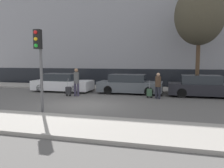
% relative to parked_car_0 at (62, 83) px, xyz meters
% --- Properties ---
extents(ground_plane, '(80.00, 80.00, 0.00)m').
position_rel_parked_car_0_xyz_m(ground_plane, '(3.46, -4.46, -0.64)').
color(ground_plane, '#565451').
extents(sidewalk_near, '(28.00, 2.50, 0.12)m').
position_rel_parked_car_0_xyz_m(sidewalk_near, '(3.46, -8.21, -0.58)').
color(sidewalk_near, gray).
rests_on(sidewalk_near, ground_plane).
extents(sidewalk_far, '(28.00, 3.00, 0.12)m').
position_rel_parked_car_0_xyz_m(sidewalk_far, '(3.46, 2.54, -0.58)').
color(sidewalk_far, gray).
rests_on(sidewalk_far, ground_plane).
extents(building_facade, '(28.00, 2.14, 12.70)m').
position_rel_parked_car_0_xyz_m(building_facade, '(3.46, 5.78, 5.69)').
color(building_facade, gray).
rests_on(building_facade, ground_plane).
extents(parked_car_0, '(4.42, 1.90, 1.36)m').
position_rel_parked_car_0_xyz_m(parked_car_0, '(0.00, 0.00, 0.00)').
color(parked_car_0, silver).
rests_on(parked_car_0, ground_plane).
extents(parked_car_1, '(4.50, 1.83, 1.36)m').
position_rel_parked_car_0_xyz_m(parked_car_1, '(5.12, 0.25, -0.00)').
color(parked_car_1, '#4C5156').
rests_on(parked_car_1, ground_plane).
extents(parked_car_2, '(4.34, 1.85, 1.39)m').
position_rel_parked_car_0_xyz_m(parked_car_2, '(9.93, 0.04, 0.01)').
color(parked_car_2, black).
rests_on(parked_car_2, ground_plane).
extents(pedestrian_left, '(0.35, 0.34, 1.82)m').
position_rel_parked_car_0_xyz_m(pedestrian_left, '(1.99, -1.86, 0.40)').
color(pedestrian_left, '#383347').
rests_on(pedestrian_left, ground_plane).
extents(trolley_left, '(0.34, 0.29, 1.15)m').
position_rel_parked_car_0_xyz_m(trolley_left, '(1.44, -1.96, -0.28)').
color(trolley_left, '#262628').
rests_on(trolley_left, ground_plane).
extents(pedestrian_right, '(0.34, 0.34, 1.58)m').
position_rel_parked_car_0_xyz_m(pedestrian_right, '(7.19, -1.53, 0.25)').
color(pedestrian_right, '#23232D').
rests_on(pedestrian_right, ground_plane).
extents(trolley_right, '(0.34, 0.29, 1.11)m').
position_rel_parked_car_0_xyz_m(trolley_right, '(6.67, -1.36, -0.30)').
color(trolley_right, '#335138').
rests_on(trolley_right, ground_plane).
extents(traffic_light, '(0.28, 0.47, 3.58)m').
position_rel_parked_car_0_xyz_m(traffic_light, '(2.50, -6.82, 1.92)').
color(traffic_light, '#515154').
rests_on(traffic_light, ground_plane).
extents(bare_tree_near_crossing, '(3.44, 3.44, 7.50)m').
position_rel_parked_car_0_xyz_m(bare_tree_near_crossing, '(9.80, 1.70, 4.86)').
color(bare_tree_near_crossing, '#4C3826').
rests_on(bare_tree_near_crossing, sidewalk_far).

